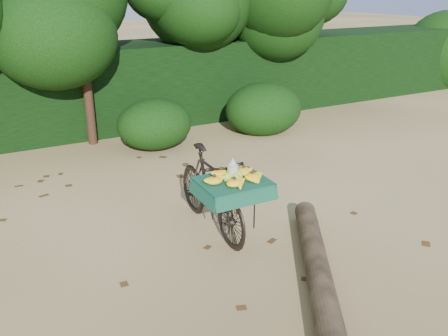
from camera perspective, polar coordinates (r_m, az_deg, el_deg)
ground at (r=5.31m, az=-6.80°, el=-13.60°), size 80.00×80.00×0.00m
vendor_bicycle at (r=6.05m, az=-1.52°, el=-2.74°), size 0.80×1.85×1.10m
fallen_log at (r=4.97m, az=11.81°, el=-14.73°), size 2.24×3.35×0.27m
hedge_backdrop at (r=10.72m, az=-19.92°, el=8.55°), size 26.00×1.80×1.80m
tree_row at (r=9.69m, az=-23.80°, el=13.44°), size 14.50×2.00×4.00m
bush_clumps at (r=9.01m, az=-14.30°, el=3.97°), size 8.80×1.70×0.90m
leaf_litter at (r=5.82m, az=-9.25°, el=-10.26°), size 7.00×7.30×0.01m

